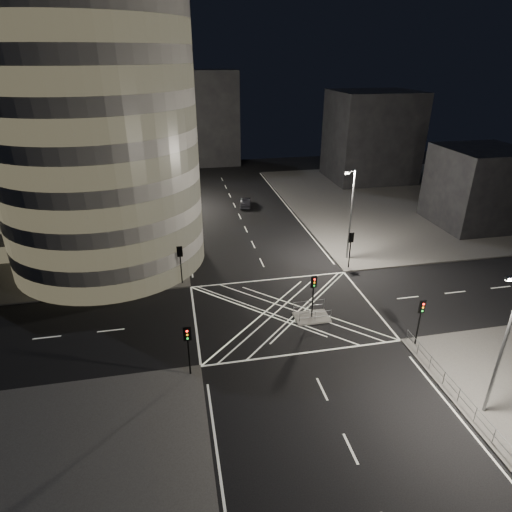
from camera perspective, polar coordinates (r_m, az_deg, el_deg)
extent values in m
plane|color=black|center=(38.67, 3.88, -7.36)|extent=(120.00, 120.00, 0.00)
cube|color=#494744|center=(65.08, -28.64, 3.59)|extent=(42.00, 42.00, 0.15)
cube|color=#494744|center=(72.57, 20.95, 7.09)|extent=(42.00, 42.00, 0.15)
cube|color=slate|center=(37.95, 7.42, -8.10)|extent=(3.00, 2.00, 0.15)
cylinder|color=gray|center=(46.57, -20.49, 13.70)|extent=(20.00, 20.00, 25.00)
cube|color=gray|center=(58.45, -29.16, 14.27)|extent=(20.00, 18.00, 25.00)
cube|color=gray|center=(75.07, -22.17, 16.24)|extent=(24.00, 16.00, 22.00)
cube|color=black|center=(80.46, 15.12, 15.16)|extent=(14.00, 12.00, 15.00)
cube|color=black|center=(63.22, 27.49, 8.17)|extent=(10.00, 10.00, 10.00)
cube|color=black|center=(90.20, -8.48, 17.63)|extent=(18.00, 8.00, 18.00)
cylinder|color=black|center=(44.54, -12.27, -0.33)|extent=(0.32, 0.32, 3.64)
ellipsoid|color=black|center=(43.38, -12.62, 3.16)|extent=(4.03, 4.03, 4.64)
cylinder|color=black|center=(50.02, -12.29, 2.64)|extent=(0.32, 0.32, 3.70)
ellipsoid|color=black|center=(48.91, -12.63, 6.05)|extent=(4.75, 4.75, 5.47)
cylinder|color=black|center=(55.69, -12.29, 4.79)|extent=(0.32, 0.32, 3.29)
ellipsoid|color=black|center=(54.81, -12.55, 7.46)|extent=(3.93, 3.93, 4.52)
cylinder|color=black|center=(61.26, -12.33, 7.00)|extent=(0.32, 0.32, 3.91)
ellipsoid|color=black|center=(60.33, -12.63, 9.96)|extent=(4.86, 4.86, 5.59)
cylinder|color=black|center=(67.08, -12.32, 8.33)|extent=(0.32, 0.32, 3.30)
ellipsoid|color=black|center=(66.37, -12.53, 10.50)|extent=(3.59, 3.59, 4.12)
cylinder|color=black|center=(42.68, -9.94, -1.79)|extent=(0.12, 0.12, 3.00)
cube|color=black|center=(41.83, -10.14, 0.58)|extent=(0.28, 0.22, 0.90)
cube|color=black|center=(41.83, -10.14, 0.58)|extent=(0.55, 0.04, 1.10)
cylinder|color=black|center=(31.16, -8.91, -13.13)|extent=(0.12, 0.12, 3.00)
cube|color=black|center=(29.99, -9.17, -10.21)|extent=(0.28, 0.22, 0.90)
cube|color=black|center=(29.99, -9.17, -10.21)|extent=(0.55, 0.04, 1.10)
cylinder|color=black|center=(46.20, 12.37, 0.19)|extent=(0.12, 0.12, 3.00)
cube|color=black|center=(45.42, 12.59, 2.41)|extent=(0.28, 0.22, 0.90)
cube|color=black|center=(45.42, 12.59, 2.41)|extent=(0.55, 0.04, 1.10)
cylinder|color=black|center=(35.83, 20.78, -8.98)|extent=(0.12, 0.12, 3.00)
cube|color=black|center=(34.82, 21.28, -6.32)|extent=(0.28, 0.22, 0.90)
cube|color=black|center=(34.82, 21.28, -6.32)|extent=(0.55, 0.04, 1.10)
cylinder|color=black|center=(37.11, 7.56, -6.08)|extent=(0.12, 0.12, 3.00)
cube|color=black|center=(36.13, 7.73, -3.44)|extent=(0.28, 0.22, 0.90)
cube|color=black|center=(36.13, 7.73, -3.44)|extent=(0.55, 0.04, 1.10)
cylinder|color=slate|center=(46.06, -11.40, 4.93)|extent=(0.20, 0.20, 10.00)
cylinder|color=slate|center=(44.63, -11.35, 10.82)|extent=(0.90, 0.10, 0.10)
cube|color=slate|center=(44.66, -10.75, 10.74)|extent=(0.50, 0.25, 0.18)
cube|color=white|center=(44.68, -10.74, 10.61)|extent=(0.42, 0.20, 0.05)
cylinder|color=slate|center=(63.27, -11.68, 10.53)|extent=(0.20, 0.20, 10.00)
cylinder|color=slate|center=(62.24, -11.66, 14.88)|extent=(0.90, 0.10, 0.10)
cube|color=slate|center=(62.26, -11.22, 14.82)|extent=(0.50, 0.25, 0.18)
cube|color=white|center=(62.28, -11.21, 14.72)|extent=(0.42, 0.20, 0.05)
cylinder|color=slate|center=(47.00, 12.53, 5.25)|extent=(0.20, 0.20, 10.00)
cylinder|color=slate|center=(45.42, 12.58, 10.96)|extent=(0.90, 0.10, 0.10)
cube|color=slate|center=(45.27, 12.03, 10.83)|extent=(0.50, 0.25, 0.18)
cube|color=white|center=(45.30, 12.02, 10.70)|extent=(0.42, 0.20, 0.05)
cylinder|color=slate|center=(29.76, 30.05, -10.48)|extent=(0.20, 0.20, 10.00)
cube|color=slate|center=(26.95, 30.77, -2.56)|extent=(0.50, 0.25, 0.18)
cube|color=white|center=(26.99, 30.72, -2.77)|extent=(0.42, 0.20, 0.05)
cube|color=slate|center=(32.72, 24.58, -15.51)|extent=(0.06, 11.70, 1.10)
cube|color=slate|center=(36.90, 7.91, -8.05)|extent=(2.80, 0.06, 1.10)
cube|color=slate|center=(38.33, 7.05, -6.60)|extent=(2.80, 0.06, 1.10)
imported|color=black|center=(64.31, -1.42, 7.15)|extent=(2.27, 4.47, 1.41)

